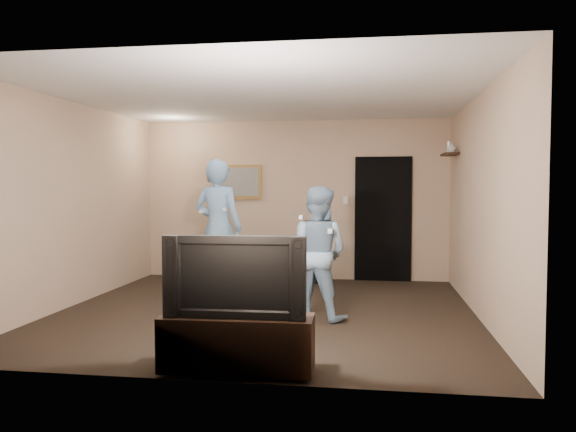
% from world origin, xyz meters
% --- Properties ---
extents(ground, '(5.00, 5.00, 0.00)m').
position_xyz_m(ground, '(0.00, 0.00, 0.00)').
color(ground, black).
rests_on(ground, ground).
extents(ceiling, '(5.00, 5.00, 0.04)m').
position_xyz_m(ceiling, '(0.00, 0.00, 2.60)').
color(ceiling, silver).
rests_on(ceiling, wall_back).
extents(wall_back, '(5.00, 0.04, 2.60)m').
position_xyz_m(wall_back, '(0.00, 2.50, 1.30)').
color(wall_back, tan).
rests_on(wall_back, ground).
extents(wall_front, '(5.00, 0.04, 2.60)m').
position_xyz_m(wall_front, '(0.00, -2.50, 1.30)').
color(wall_front, tan).
rests_on(wall_front, ground).
extents(wall_left, '(0.04, 5.00, 2.60)m').
position_xyz_m(wall_left, '(-2.50, 0.00, 1.30)').
color(wall_left, tan).
rests_on(wall_left, ground).
extents(wall_right, '(0.04, 5.00, 2.60)m').
position_xyz_m(wall_right, '(2.50, 0.00, 1.30)').
color(wall_right, tan).
rests_on(wall_right, ground).
extents(sofa, '(2.34, 1.49, 0.64)m').
position_xyz_m(sofa, '(-0.71, 2.08, 0.32)').
color(sofa, black).
rests_on(sofa, ground).
extents(throw_pillow, '(0.46, 0.18, 0.45)m').
position_xyz_m(throw_pillow, '(-0.97, 2.08, 0.48)').
color(throw_pillow, '#184837').
rests_on(throw_pillow, sofa).
extents(painting_frame, '(0.72, 0.05, 0.57)m').
position_xyz_m(painting_frame, '(-0.90, 2.48, 1.60)').
color(painting_frame, olive).
rests_on(painting_frame, wall_back).
extents(painting_canvas, '(0.62, 0.01, 0.47)m').
position_xyz_m(painting_canvas, '(-0.90, 2.45, 1.60)').
color(painting_canvas, slate).
rests_on(painting_canvas, painting_frame).
extents(doorway, '(0.90, 0.06, 2.00)m').
position_xyz_m(doorway, '(1.45, 2.47, 1.00)').
color(doorway, black).
rests_on(doorway, ground).
extents(light_switch, '(0.08, 0.02, 0.12)m').
position_xyz_m(light_switch, '(0.85, 2.48, 1.30)').
color(light_switch, silver).
rests_on(light_switch, wall_back).
extents(wall_shelf, '(0.20, 0.60, 0.03)m').
position_xyz_m(wall_shelf, '(2.39, 1.80, 1.99)').
color(wall_shelf, black).
rests_on(wall_shelf, wall_right).
extents(shelf_vase, '(0.14, 0.14, 0.14)m').
position_xyz_m(shelf_vase, '(2.39, 1.60, 2.08)').
color(shelf_vase, '#BCBDC1').
rests_on(shelf_vase, wall_shelf).
extents(shelf_figurine, '(0.06, 0.06, 0.18)m').
position_xyz_m(shelf_figurine, '(2.39, 1.88, 2.09)').
color(shelf_figurine, silver).
rests_on(shelf_figurine, wall_shelf).
extents(tv_console, '(1.26, 0.44, 0.44)m').
position_xyz_m(tv_console, '(0.19, -2.28, 0.25)').
color(tv_console, black).
rests_on(tv_console, ground).
extents(television, '(1.15, 0.19, 0.66)m').
position_xyz_m(television, '(0.19, -2.28, 0.80)').
color(television, black).
rests_on(television, tv_console).
extents(wii_player_left, '(0.77, 0.58, 1.90)m').
position_xyz_m(wii_player_left, '(-0.83, 0.82, 0.95)').
color(wii_player_left, '#77A4CE').
rests_on(wii_player_left, ground).
extents(wii_player_right, '(0.89, 0.80, 1.52)m').
position_xyz_m(wii_player_right, '(0.66, -0.29, 0.76)').
color(wii_player_right, '#84A6C0').
rests_on(wii_player_right, ground).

